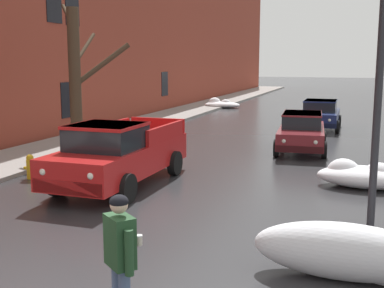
{
  "coord_description": "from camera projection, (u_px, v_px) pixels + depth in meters",
  "views": [
    {
      "loc": [
        4.52,
        -5.32,
        3.34
      ],
      "look_at": [
        -0.15,
        8.37,
        0.92
      ],
      "focal_mm": 46.58,
      "sensor_mm": 36.0,
      "label": 1
    }
  ],
  "objects": [
    {
      "name": "left_sidewalk_slab",
      "position": [
        139.0,
        125.0,
        25.77
      ],
      "size": [
        3.04,
        80.0,
        0.13
      ],
      "primitive_type": "cube",
      "color": "gray",
      "rests_on": "ground"
    },
    {
      "name": "brick_townhouse_facade",
      "position": [
        101.0,
        14.0,
        25.48
      ],
      "size": [
        0.63,
        80.0,
        11.44
      ],
      "color": "brown",
      "rests_on": "ground"
    },
    {
      "name": "snow_bank_near_corner_left",
      "position": [
        221.0,
        104.0,
        35.8
      ],
      "size": [
        2.56,
        1.37,
        0.72
      ],
      "color": "white",
      "rests_on": "ground"
    },
    {
      "name": "snow_bank_along_left_kerb",
      "position": [
        352.0,
        253.0,
        7.64
      ],
      "size": [
        2.78,
        0.9,
        0.89
      ],
      "color": "white",
      "rests_on": "ground"
    },
    {
      "name": "snow_bank_near_corner_right",
      "position": [
        365.0,
        176.0,
        13.25
      ],
      "size": [
        2.63,
        1.3,
        0.73
      ],
      "color": "white",
      "rests_on": "ground"
    },
    {
      "name": "bare_tree_second_along_sidewalk",
      "position": [
        77.0,
        78.0,
        17.4
      ],
      "size": [
        2.78,
        2.19,
        5.39
      ],
      "color": "#423323",
      "rests_on": "ground"
    },
    {
      "name": "pickup_truck_red_approaching_near_lane",
      "position": [
        118.0,
        154.0,
        13.34
      ],
      "size": [
        2.2,
        5.27,
        1.76
      ],
      "color": "red",
      "rests_on": "ground"
    },
    {
      "name": "sedan_maroon_parked_kerbside_close",
      "position": [
        302.0,
        131.0,
        18.64
      ],
      "size": [
        2.09,
        4.4,
        1.42
      ],
      "color": "maroon",
      "rests_on": "ground"
    },
    {
      "name": "sedan_darkblue_parked_kerbside_mid",
      "position": [
        320.0,
        114.0,
        24.59
      ],
      "size": [
        1.99,
        3.96,
        1.42
      ],
      "color": "navy",
      "rests_on": "ground"
    },
    {
      "name": "pedestrian_with_coffee",
      "position": [
        120.0,
        252.0,
        6.07
      ],
      "size": [
        0.58,
        0.48,
        1.76
      ],
      "color": "slate",
      "rests_on": "ground"
    },
    {
      "name": "fire_hydrant",
      "position": [
        30.0,
        166.0,
        14.23
      ],
      "size": [
        0.42,
        0.22,
        0.71
      ],
      "color": "gold",
      "rests_on": "ground"
    },
    {
      "name": "street_lamp_post",
      "position": [
        380.0,
        72.0,
        8.86
      ],
      "size": [
        0.44,
        0.24,
        5.6
      ],
      "color": "#28282D",
      "rests_on": "ground"
    }
  ]
}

